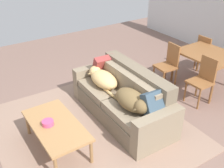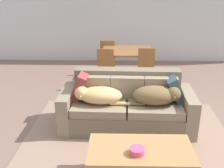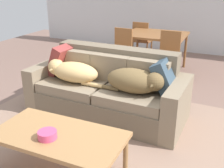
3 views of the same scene
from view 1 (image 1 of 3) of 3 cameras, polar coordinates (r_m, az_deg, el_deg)
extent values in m
plane|color=#816256|center=(4.72, 2.84, -8.47)|extent=(10.00, 10.00, 0.00)
cube|color=#997966|center=(4.63, -4.36, -9.36)|extent=(3.26, 3.13, 0.01)
cube|color=#6F624E|center=(4.80, 2.00, -5.25)|extent=(1.78, 0.94, 0.34)
cube|color=gray|center=(4.98, -0.78, -0.59)|extent=(0.88, 0.88, 0.13)
cube|color=gray|center=(4.37, 5.28, -5.47)|extent=(0.88, 0.88, 0.13)
cube|color=#6F624E|center=(4.69, 5.38, 1.17)|extent=(1.76, 0.30, 0.43)
cube|color=gray|center=(5.01, -0.13, 2.78)|extent=(0.54, 0.18, 0.36)
cube|color=gray|center=(4.61, 3.47, 0.19)|extent=(0.54, 0.18, 0.36)
cube|color=gray|center=(4.24, 7.73, -2.86)|extent=(0.54, 0.18, 0.36)
cube|color=gray|center=(5.43, -3.71, 0.98)|extent=(0.21, 0.89, 0.63)
cube|color=gray|center=(4.11, 9.74, -10.05)|extent=(0.21, 0.89, 0.63)
ellipsoid|color=#DDB270|center=(4.83, -1.76, 1.02)|extent=(0.70, 0.40, 0.26)
sphere|color=#DDB270|center=(5.02, -3.66, 2.69)|extent=(0.22, 0.22, 0.22)
cone|color=#A58654|center=(4.99, -4.66, 2.30)|extent=(0.10, 0.13, 0.10)
cylinder|color=#DDB270|center=(4.61, -0.60, -1.88)|extent=(0.31, 0.06, 0.05)
ellipsoid|color=brown|center=(4.22, 4.19, -3.40)|extent=(0.68, 0.41, 0.30)
sphere|color=brown|center=(4.00, 6.37, -4.86)|extent=(0.23, 0.23, 0.23)
cone|color=brown|center=(3.95, 5.19, -5.46)|extent=(0.11, 0.13, 0.10)
cylinder|color=brown|center=(4.45, 1.04, -3.19)|extent=(0.30, 0.06, 0.05)
cube|color=brown|center=(5.17, -1.72, 3.89)|extent=(0.32, 0.46, 0.46)
cube|color=#374C5B|center=(4.08, 9.56, -4.32)|extent=(0.34, 0.43, 0.44)
cube|color=#AF7F4C|center=(4.06, -12.04, -8.68)|extent=(1.24, 0.64, 0.04)
cylinder|color=olive|center=(4.58, -17.72, -8.21)|extent=(0.05, 0.05, 0.42)
cylinder|color=olive|center=(3.75, -11.99, -17.37)|extent=(0.05, 0.05, 0.42)
cylinder|color=olive|center=(4.70, -11.50, -6.16)|extent=(0.05, 0.05, 0.42)
cylinder|color=olive|center=(3.90, -4.48, -14.41)|extent=(0.05, 0.05, 0.42)
cylinder|color=#EA4C7F|center=(4.04, -13.66, -8.14)|extent=(0.17, 0.17, 0.07)
cube|color=brown|center=(5.90, 20.02, 6.07)|extent=(1.15, 0.96, 0.04)
cylinder|color=brown|center=(6.03, 13.02, 3.74)|extent=(0.05, 0.05, 0.71)
cylinder|color=brown|center=(5.46, 20.88, -0.39)|extent=(0.05, 0.05, 0.71)
cylinder|color=brown|center=(6.64, 18.21, 5.45)|extent=(0.05, 0.05, 0.71)
cube|color=brown|center=(5.81, 11.45, 3.65)|extent=(0.43, 0.43, 0.04)
cube|color=brown|center=(5.82, 13.06, 6.24)|extent=(0.36, 0.07, 0.46)
cylinder|color=brown|center=(5.93, 8.93, 2.02)|extent=(0.04, 0.04, 0.40)
cylinder|color=brown|center=(5.70, 10.99, 0.63)|extent=(0.04, 0.04, 0.40)
cylinder|color=brown|center=(6.13, 11.47, 2.72)|extent=(0.04, 0.04, 0.40)
cylinder|color=brown|center=(5.91, 13.55, 1.41)|extent=(0.04, 0.04, 0.40)
cube|color=brown|center=(5.31, 18.39, 0.30)|extent=(0.40, 0.40, 0.04)
cube|color=brown|center=(5.33, 20.04, 3.15)|extent=(0.36, 0.04, 0.46)
cylinder|color=brown|center=(5.39, 15.49, -1.61)|extent=(0.04, 0.04, 0.43)
cylinder|color=brown|center=(5.22, 18.21, -3.20)|extent=(0.04, 0.04, 0.43)
cylinder|color=brown|center=(5.63, 17.81, -0.59)|extent=(0.04, 0.04, 0.43)
cylinder|color=brown|center=(5.46, 20.49, -2.07)|extent=(0.04, 0.04, 0.43)
cube|color=brown|center=(6.76, 19.83, 6.38)|extent=(0.40, 0.40, 0.04)
cube|color=brown|center=(6.54, 19.18, 7.87)|extent=(0.36, 0.04, 0.41)
cylinder|color=brown|center=(6.89, 21.47, 4.38)|extent=(0.04, 0.04, 0.42)
cylinder|color=brown|center=(7.06, 19.30, 5.41)|extent=(0.04, 0.04, 0.42)
cylinder|color=brown|center=(6.63, 19.72, 3.74)|extent=(0.04, 0.04, 0.42)
cylinder|color=brown|center=(6.81, 17.51, 4.82)|extent=(0.04, 0.04, 0.42)
camera|label=2|loc=(3.75, -59.46, 6.11)|focal=43.41mm
camera|label=3|loc=(2.15, -48.24, -11.97)|focal=43.88mm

